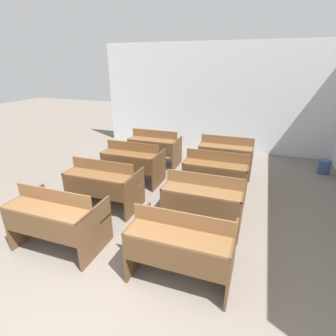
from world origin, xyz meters
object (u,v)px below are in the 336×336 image
(bench_second_left, at_px, (104,183))
(bench_third_left, at_px, (133,161))
(bench_front_left, at_px, (57,217))
(bench_back_right, at_px, (226,154))
(bench_back_left, at_px, (155,147))
(wastepaper_bin, at_px, (324,167))
(bench_front_right, at_px, (182,244))
(bench_third_right, at_px, (216,172))
(bench_second_right, at_px, (203,199))

(bench_second_left, relative_size, bench_third_left, 1.00)
(bench_front_left, height_order, bench_back_right, same)
(bench_back_left, bearing_deg, wastepaper_bin, 11.32)
(bench_back_right, distance_m, wastepaper_bin, 2.42)
(bench_third_left, relative_size, bench_back_left, 1.00)
(bench_front_right, height_order, bench_third_right, same)
(bench_third_left, bearing_deg, wastepaper_bin, 25.79)
(bench_second_right, relative_size, bench_back_right, 1.00)
(bench_third_right, bearing_deg, bench_third_left, 179.80)
(bench_third_right, xyz_separation_m, wastepaper_bin, (2.28, 1.99, -0.32))
(bench_back_left, xyz_separation_m, bench_back_right, (1.82, 0.02, 0.00))
(bench_third_right, bearing_deg, bench_front_left, -127.39)
(bench_third_right, height_order, bench_back_left, same)
(bench_front_left, relative_size, bench_back_right, 1.00)
(bench_third_left, height_order, bench_third_right, same)
(bench_second_right, relative_size, bench_third_right, 1.00)
(bench_front_right, height_order, bench_back_left, same)
(bench_third_left, height_order, bench_back_left, same)
(bench_front_left, xyz_separation_m, bench_second_right, (1.82, 1.21, 0.00))
(bench_third_right, distance_m, wastepaper_bin, 3.05)
(bench_third_right, bearing_deg, bench_front_right, -89.93)
(bench_second_left, bearing_deg, bench_back_left, 89.46)
(bench_front_left, xyz_separation_m, bench_back_right, (1.84, 3.57, 0.00))
(bench_second_left, height_order, wastepaper_bin, bench_second_left)
(bench_second_right, bearing_deg, wastepaper_bin, 54.16)
(bench_front_left, bearing_deg, bench_third_right, 52.61)
(bench_front_right, xyz_separation_m, bench_back_left, (-1.80, 3.52, 0.00))
(bench_second_left, distance_m, bench_third_left, 1.18)
(bench_third_left, xyz_separation_m, bench_third_right, (1.83, -0.01, 0.00))
(bench_front_left, height_order, bench_second_right, same)
(bench_second_left, bearing_deg, bench_second_right, 0.42)
(bench_second_right, relative_size, bench_third_left, 1.00)
(bench_third_right, bearing_deg, bench_back_left, 146.75)
(bench_front_right, bearing_deg, bench_third_left, 127.94)
(bench_third_left, bearing_deg, bench_front_right, -52.06)
(bench_second_left, relative_size, bench_back_left, 1.00)
(bench_third_right, bearing_deg, bench_second_right, -89.80)
(bench_front_left, distance_m, bench_front_right, 1.82)
(bench_front_left, height_order, bench_back_left, same)
(bench_second_right, bearing_deg, bench_front_left, -146.40)
(bench_front_right, bearing_deg, bench_back_left, 117.08)
(bench_second_right, bearing_deg, bench_back_left, 127.53)
(bench_front_left, relative_size, bench_back_left, 1.00)
(bench_second_right, height_order, bench_third_right, same)
(wastepaper_bin, bearing_deg, bench_front_right, -117.77)
(bench_back_right, bearing_deg, bench_back_left, -179.40)
(bench_second_right, bearing_deg, bench_second_left, -179.58)
(bench_second_left, distance_m, bench_second_right, 1.82)
(bench_front_right, distance_m, bench_back_left, 3.95)
(bench_second_left, relative_size, wastepaper_bin, 3.61)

